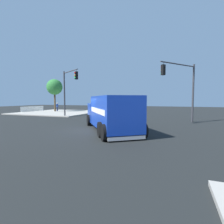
% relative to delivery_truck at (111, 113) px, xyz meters
% --- Properties ---
extents(ground_plane, '(100.00, 100.00, 0.00)m').
position_rel_delivery_truck_xyz_m(ground_plane, '(-0.22, -1.64, -1.41)').
color(ground_plane, black).
extents(sidewalk_corner_near, '(12.65, 12.65, 0.14)m').
position_rel_delivery_truck_xyz_m(sidewalk_corner_near, '(-13.85, -15.28, -1.34)').
color(sidewalk_corner_near, '#9E998E').
rests_on(sidewalk_corner_near, ground).
extents(delivery_truck, '(7.83, 6.67, 2.68)m').
position_rel_delivery_truck_xyz_m(delivery_truck, '(0.00, 0.00, 0.00)').
color(delivery_truck, '#1438AD').
rests_on(delivery_truck, ground).
extents(traffic_light_primary, '(4.04, 3.20, 6.11)m').
position_rel_delivery_truck_xyz_m(traffic_light_primary, '(-6.68, 5.35, 2.65)').
color(traffic_light_primary, '#38383D').
rests_on(traffic_light_primary, ground).
extents(traffic_light_secondary, '(2.43, 3.68, 6.16)m').
position_rel_delivery_truck_xyz_m(traffic_light_secondary, '(-7.49, -8.92, 2.78)').
color(traffic_light_secondary, '#38383D').
rests_on(traffic_light_secondary, sidewalk_corner_near).
extents(pedestrian_near_corner, '(0.53, 0.26, 1.64)m').
position_rel_delivery_truck_xyz_m(pedestrian_near_corner, '(-15.90, -17.24, -0.34)').
color(pedestrian_near_corner, navy).
rests_on(pedestrian_near_corner, sidewalk_corner_near).
extents(picket_fence_run, '(5.68, 0.05, 0.95)m').
position_rel_delivery_truck_xyz_m(picket_fence_run, '(-13.85, -21.36, -0.79)').
color(picket_fence_run, white).
rests_on(picket_fence_run, sidewalk_corner_near).
extents(shade_tree_near, '(2.95, 2.95, 6.11)m').
position_rel_delivery_truck_xyz_m(shade_tree_near, '(-15.09, -17.13, 3.32)').
color(shade_tree_near, brown).
rests_on(shade_tree_near, sidewalk_corner_near).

